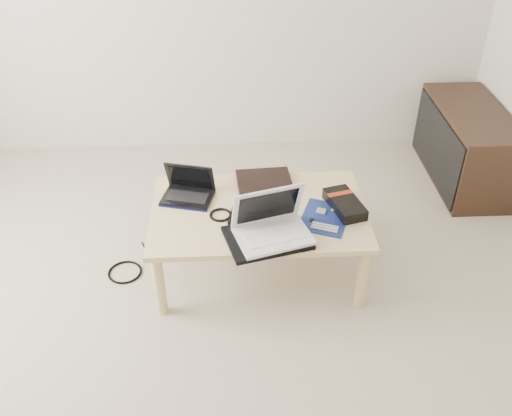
{
  "coord_description": "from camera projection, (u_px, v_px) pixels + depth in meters",
  "views": [
    {
      "loc": [
        0.22,
        -1.77,
        2.11
      ],
      "look_at": [
        0.34,
        0.59,
        0.41
      ],
      "focal_mm": 40.0,
      "sensor_mm": 36.0,
      "label": 1
    }
  ],
  "objects": [
    {
      "name": "motherboard",
      "position": [
        325.0,
        218.0,
        2.86
      ],
      "size": [
        0.31,
        0.34,
        0.01
      ],
      "color": "#0B1B4B",
      "rests_on": "coffee_table"
    },
    {
      "name": "ground",
      "position": [
        190.0,
        356.0,
        2.66
      ],
      "size": [
        4.0,
        4.0,
        0.0
      ],
      "primitive_type": "plane",
      "color": "#BEAF9A",
      "rests_on": "ground"
    },
    {
      "name": "book",
      "position": [
        264.0,
        182.0,
        3.1
      ],
      "size": [
        0.31,
        0.26,
        0.03
      ],
      "color": "black",
      "rests_on": "coffee_table"
    },
    {
      "name": "neoprene_sleeve",
      "position": [
        267.0,
        238.0,
        2.71
      ],
      "size": [
        0.44,
        0.37,
        0.02
      ],
      "primitive_type": "cube",
      "rotation": [
        0.0,
        0.0,
        0.26
      ],
      "color": "black",
      "rests_on": "coffee_table"
    },
    {
      "name": "floor_cable_coil",
      "position": [
        125.0,
        272.0,
        3.11
      ],
      "size": [
        0.19,
        0.19,
        0.01
      ],
      "primitive_type": "torus",
      "rotation": [
        0.0,
        0.0,
        -0.02
      ],
      "color": "black",
      "rests_on": "ground"
    },
    {
      "name": "white_laptop",
      "position": [
        271.0,
        226.0,
        2.69
      ],
      "size": [
        0.4,
        0.33,
        0.24
      ],
      "color": "silver",
      "rests_on": "neoprene_sleeve"
    },
    {
      "name": "tablet",
      "position": [
        256.0,
        214.0,
        2.87
      ],
      "size": [
        0.29,
        0.25,
        0.01
      ],
      "color": "black",
      "rests_on": "coffee_table"
    },
    {
      "name": "media_cabinet",
      "position": [
        466.0,
        145.0,
        3.76
      ],
      "size": [
        0.41,
        0.9,
        0.5
      ],
      "color": "#351F15",
      "rests_on": "ground"
    },
    {
      "name": "coffee_table",
      "position": [
        258.0,
        218.0,
        2.94
      ],
      "size": [
        1.1,
        0.7,
        0.4
      ],
      "color": "#D9BB82",
      "rests_on": "ground"
    },
    {
      "name": "floor_cable_trail",
      "position": [
        152.0,
        261.0,
        3.19
      ],
      "size": [
        0.16,
        0.35,
        0.01
      ],
      "primitive_type": "cylinder",
      "rotation": [
        1.57,
        0.0,
        0.41
      ],
      "color": "black",
      "rests_on": "ground"
    },
    {
      "name": "netbook",
      "position": [
        188.0,
        191.0,
        2.99
      ],
      "size": [
        0.3,
        0.25,
        0.19
      ],
      "color": "black",
      "rests_on": "coffee_table"
    },
    {
      "name": "remote",
      "position": [
        282.0,
        199.0,
        2.98
      ],
      "size": [
        0.09,
        0.22,
        0.02
      ],
      "color": "#AAAAAF",
      "rests_on": "coffee_table"
    },
    {
      "name": "cable_coil",
      "position": [
        221.0,
        215.0,
        2.87
      ],
      "size": [
        0.12,
        0.12,
        0.01
      ],
      "primitive_type": "torus",
      "rotation": [
        0.0,
        0.0,
        0.02
      ],
      "color": "black",
      "rests_on": "coffee_table"
    },
    {
      "name": "gpu_box",
      "position": [
        345.0,
        204.0,
        2.91
      ],
      "size": [
        0.2,
        0.29,
        0.06
      ],
      "color": "black",
      "rests_on": "coffee_table"
    }
  ]
}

